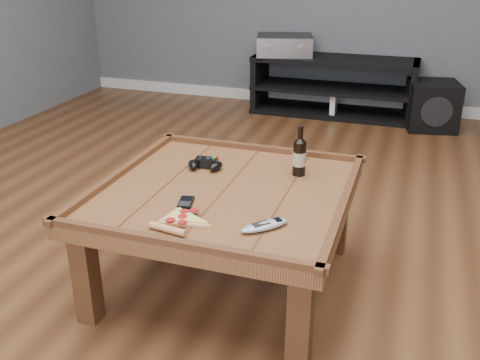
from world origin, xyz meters
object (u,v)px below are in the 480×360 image
(beer_bottle, at_px, (299,155))
(game_console, at_px, (334,106))
(av_receiver, at_px, (284,45))
(subwoofer, at_px, (432,105))
(smartphone, at_px, (186,202))
(remote_control, at_px, (265,225))
(coffee_table, at_px, (225,202))
(media_console, at_px, (333,87))
(game_controller, at_px, (205,164))
(pizza_slice, at_px, (180,220))

(beer_bottle, bearing_deg, game_console, 95.27)
(av_receiver, relative_size, subwoofer, 1.24)
(smartphone, relative_size, remote_control, 0.61)
(coffee_table, height_order, av_receiver, av_receiver)
(smartphone, bearing_deg, media_console, 74.67)
(remote_control, xyz_separation_m, subwoofer, (0.58, 2.88, -0.27))
(av_receiver, bearing_deg, coffee_table, -95.64)
(media_console, distance_m, beer_bottle, 2.53)
(beer_bottle, xyz_separation_m, subwoofer, (0.58, 2.36, -0.35))
(beer_bottle, relative_size, game_controller, 1.27)
(game_controller, height_order, pizza_slice, game_controller)
(beer_bottle, bearing_deg, remote_control, -90.34)
(coffee_table, relative_size, media_console, 0.74)
(coffee_table, xyz_separation_m, game_controller, (-0.16, 0.18, 0.08))
(smartphone, bearing_deg, game_console, 73.99)
(beer_bottle, height_order, remote_control, beer_bottle)
(coffee_table, bearing_deg, game_controller, 131.82)
(game_console, bearing_deg, remote_control, -86.07)
(av_receiver, bearing_deg, subwoofer, -21.17)
(pizza_slice, bearing_deg, media_console, 97.73)
(coffee_table, height_order, subwoofer, coffee_table)
(smartphone, height_order, game_console, smartphone)
(remote_control, bearing_deg, game_console, 138.53)
(coffee_table, distance_m, game_controller, 0.25)
(beer_bottle, bearing_deg, subwoofer, 76.26)
(pizza_slice, height_order, game_console, pizza_slice)
(beer_bottle, distance_m, game_controller, 0.42)
(av_receiver, height_order, subwoofer, av_receiver)
(av_receiver, bearing_deg, smartphone, -98.08)
(remote_control, bearing_deg, av_receiver, 147.27)
(coffee_table, bearing_deg, pizza_slice, -99.06)
(coffee_table, bearing_deg, game_console, 89.34)
(media_console, bearing_deg, smartphone, -91.91)
(subwoofer, height_order, game_console, subwoofer)
(coffee_table, xyz_separation_m, pizza_slice, (-0.05, -0.33, 0.07))
(beer_bottle, relative_size, subwoofer, 0.49)
(remote_control, distance_m, game_console, 2.96)
(pizza_slice, xyz_separation_m, remote_control, (0.30, 0.05, 0.00))
(game_console, bearing_deg, smartphone, -92.93)
(beer_bottle, xyz_separation_m, av_receiver, (-0.70, 2.50, 0.04))
(game_controller, distance_m, game_console, 2.51)
(coffee_table, xyz_separation_m, remote_control, (0.25, -0.28, 0.07))
(remote_control, bearing_deg, game_controller, 176.19)
(pizza_slice, height_order, av_receiver, av_receiver)
(subwoofer, bearing_deg, beer_bottle, -115.24)
(game_controller, bearing_deg, subwoofer, 59.43)
(game_controller, height_order, subwoofer, game_controller)
(media_console, distance_m, remote_control, 3.04)
(smartphone, bearing_deg, beer_bottle, 37.06)
(media_console, xyz_separation_m, remote_control, (0.25, -3.03, 0.22))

